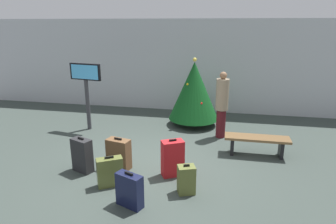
{
  "coord_description": "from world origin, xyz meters",
  "views": [
    {
      "loc": [
        1.63,
        -5.96,
        3.13
      ],
      "look_at": [
        0.17,
        1.33,
        0.9
      ],
      "focal_mm": 31.67,
      "sensor_mm": 36.0,
      "label": 1
    }
  ],
  "objects_px": {
    "suitcase_0": "(173,158)",
    "suitcase_3": "(82,155)",
    "traveller_0": "(222,103)",
    "suitcase_1": "(130,190)",
    "suitcase_5": "(186,180)",
    "waiting_bench": "(257,141)",
    "suitcase_2": "(119,154)",
    "flight_info_kiosk": "(86,83)",
    "suitcase_4": "(110,172)",
    "holiday_tree": "(194,91)"
  },
  "relations": [
    {
      "from": "suitcase_0",
      "to": "traveller_0",
      "type": "bearing_deg",
      "value": 69.29
    },
    {
      "from": "suitcase_0",
      "to": "suitcase_2",
      "type": "bearing_deg",
      "value": 176.37
    },
    {
      "from": "suitcase_1",
      "to": "suitcase_3",
      "type": "distance_m",
      "value": 1.77
    },
    {
      "from": "flight_info_kiosk",
      "to": "suitcase_2",
      "type": "distance_m",
      "value": 3.11
    },
    {
      "from": "traveller_0",
      "to": "suitcase_0",
      "type": "distance_m",
      "value": 2.71
    },
    {
      "from": "suitcase_4",
      "to": "suitcase_2",
      "type": "bearing_deg",
      "value": 96.77
    },
    {
      "from": "holiday_tree",
      "to": "suitcase_1",
      "type": "bearing_deg",
      "value": -97.22
    },
    {
      "from": "holiday_tree",
      "to": "suitcase_2",
      "type": "xyz_separation_m",
      "value": [
        -1.28,
        -3.3,
        -0.78
      ]
    },
    {
      "from": "flight_info_kiosk",
      "to": "suitcase_4",
      "type": "distance_m",
      "value": 3.74
    },
    {
      "from": "waiting_bench",
      "to": "suitcase_0",
      "type": "relative_size",
      "value": 1.88
    },
    {
      "from": "suitcase_3",
      "to": "holiday_tree",
      "type": "bearing_deg",
      "value": 60.67
    },
    {
      "from": "holiday_tree",
      "to": "waiting_bench",
      "type": "bearing_deg",
      "value": -47.9
    },
    {
      "from": "flight_info_kiosk",
      "to": "traveller_0",
      "type": "distance_m",
      "value": 4.01
    },
    {
      "from": "suitcase_5",
      "to": "traveller_0",
      "type": "bearing_deg",
      "value": 79.92
    },
    {
      "from": "suitcase_0",
      "to": "suitcase_5",
      "type": "xyz_separation_m",
      "value": [
        0.38,
        -0.63,
        -0.11
      ]
    },
    {
      "from": "holiday_tree",
      "to": "suitcase_4",
      "type": "xyz_separation_m",
      "value": [
        -1.19,
        -4.04,
        -0.82
      ]
    },
    {
      "from": "suitcase_0",
      "to": "suitcase_1",
      "type": "bearing_deg",
      "value": -113.37
    },
    {
      "from": "waiting_bench",
      "to": "suitcase_2",
      "type": "xyz_separation_m",
      "value": [
        -3.07,
        -1.32,
        -0.02
      ]
    },
    {
      "from": "traveller_0",
      "to": "suitcase_0",
      "type": "height_order",
      "value": "traveller_0"
    },
    {
      "from": "suitcase_3",
      "to": "suitcase_5",
      "type": "distance_m",
      "value": 2.39
    },
    {
      "from": "holiday_tree",
      "to": "traveller_0",
      "type": "relative_size",
      "value": 1.14
    },
    {
      "from": "suitcase_5",
      "to": "flight_info_kiosk",
      "type": "bearing_deg",
      "value": 138.96
    },
    {
      "from": "suitcase_3",
      "to": "traveller_0",
      "type": "bearing_deg",
      "value": 42.65
    },
    {
      "from": "suitcase_4",
      "to": "suitcase_1",
      "type": "bearing_deg",
      "value": -44.33
    },
    {
      "from": "traveller_0",
      "to": "waiting_bench",
      "type": "bearing_deg",
      "value": -49.81
    },
    {
      "from": "waiting_bench",
      "to": "suitcase_2",
      "type": "bearing_deg",
      "value": -156.68
    },
    {
      "from": "suitcase_2",
      "to": "suitcase_5",
      "type": "bearing_deg",
      "value": -23.64
    },
    {
      "from": "holiday_tree",
      "to": "suitcase_0",
      "type": "bearing_deg",
      "value": -90.78
    },
    {
      "from": "suitcase_1",
      "to": "suitcase_0",
      "type": "bearing_deg",
      "value": 66.63
    },
    {
      "from": "traveller_0",
      "to": "suitcase_0",
      "type": "relative_size",
      "value": 2.28
    },
    {
      "from": "suitcase_1",
      "to": "suitcase_5",
      "type": "distance_m",
      "value": 1.11
    },
    {
      "from": "suitcase_0",
      "to": "suitcase_3",
      "type": "relative_size",
      "value": 1.04
    },
    {
      "from": "flight_info_kiosk",
      "to": "suitcase_2",
      "type": "height_order",
      "value": "flight_info_kiosk"
    },
    {
      "from": "flight_info_kiosk",
      "to": "suitcase_3",
      "type": "height_order",
      "value": "flight_info_kiosk"
    },
    {
      "from": "holiday_tree",
      "to": "traveller_0",
      "type": "xyz_separation_m",
      "value": [
        0.89,
        -0.91,
        -0.12
      ]
    },
    {
      "from": "traveller_0",
      "to": "suitcase_1",
      "type": "relative_size",
      "value": 2.86
    },
    {
      "from": "waiting_bench",
      "to": "traveller_0",
      "type": "xyz_separation_m",
      "value": [
        -0.9,
        1.07,
        0.63
      ]
    },
    {
      "from": "suitcase_3",
      "to": "suitcase_4",
      "type": "xyz_separation_m",
      "value": [
        0.82,
        -0.45,
        -0.08
      ]
    },
    {
      "from": "suitcase_3",
      "to": "suitcase_5",
      "type": "relative_size",
      "value": 1.32
    },
    {
      "from": "suitcase_2",
      "to": "waiting_bench",
      "type": "bearing_deg",
      "value": 23.32
    },
    {
      "from": "suitcase_0",
      "to": "suitcase_4",
      "type": "height_order",
      "value": "suitcase_0"
    },
    {
      "from": "traveller_0",
      "to": "suitcase_3",
      "type": "bearing_deg",
      "value": -137.35
    },
    {
      "from": "suitcase_5",
      "to": "waiting_bench",
      "type": "bearing_deg",
      "value": 54.43
    },
    {
      "from": "traveller_0",
      "to": "suitcase_1",
      "type": "distance_m",
      "value": 4.06
    },
    {
      "from": "suitcase_3",
      "to": "flight_info_kiosk",
      "type": "bearing_deg",
      "value": 112.92
    },
    {
      "from": "suitcase_0",
      "to": "suitcase_2",
      "type": "xyz_separation_m",
      "value": [
        -1.23,
        0.08,
        -0.05
      ]
    },
    {
      "from": "suitcase_0",
      "to": "suitcase_2",
      "type": "relative_size",
      "value": 1.13
    },
    {
      "from": "suitcase_1",
      "to": "traveller_0",
      "type": "bearing_deg",
      "value": 68.38
    },
    {
      "from": "holiday_tree",
      "to": "suitcase_1",
      "type": "relative_size",
      "value": 3.25
    },
    {
      "from": "holiday_tree",
      "to": "suitcase_2",
      "type": "relative_size",
      "value": 2.94
    }
  ]
}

